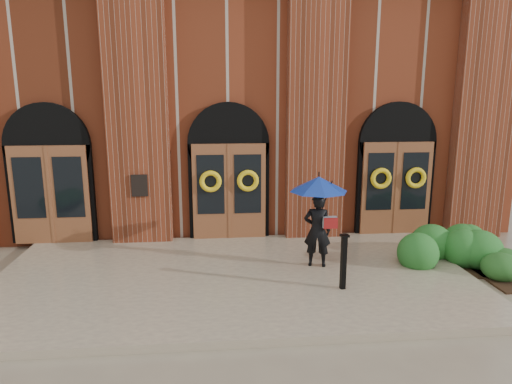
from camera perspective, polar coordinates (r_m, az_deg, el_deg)
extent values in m
plane|color=gray|center=(9.74, -2.68, -11.40)|extent=(90.00, 90.00, 0.00)
cube|color=tan|center=(9.85, -2.73, -10.65)|extent=(10.00, 5.30, 0.15)
cube|color=maroon|center=(17.83, -4.18, 10.88)|extent=(16.00, 12.00, 7.00)
cube|color=black|center=(11.76, -14.36, 0.79)|extent=(0.40, 0.05, 0.55)
cube|color=maroon|center=(11.80, -14.65, 9.87)|extent=(1.50, 0.45, 7.00)
cube|color=maroon|center=(11.95, 7.52, 10.18)|extent=(1.50, 0.45, 7.00)
cube|color=maroon|center=(13.67, 26.51, 9.27)|extent=(1.50, 0.45, 7.00)
cube|color=brown|center=(12.59, -24.29, -0.35)|extent=(1.90, 0.10, 2.50)
cylinder|color=black|center=(12.53, -24.59, 5.38)|extent=(2.10, 0.22, 2.10)
cube|color=brown|center=(11.90, -3.37, 0.06)|extent=(1.90, 0.10, 2.50)
cylinder|color=black|center=(11.85, -3.47, 6.12)|extent=(2.10, 0.22, 2.10)
cube|color=brown|center=(12.86, 17.10, 0.45)|extent=(1.90, 0.10, 2.50)
cylinder|color=black|center=(12.81, 17.21, 6.06)|extent=(2.10, 0.22, 2.10)
torus|color=yellow|center=(11.72, -5.71, 1.32)|extent=(0.57, 0.13, 0.57)
torus|color=yellow|center=(11.75, -1.02, 1.41)|extent=(0.57, 0.13, 0.57)
torus|color=yellow|center=(12.52, 15.36, 1.65)|extent=(0.57, 0.13, 0.57)
torus|color=yellow|center=(12.89, 19.36, 1.68)|extent=(0.57, 0.13, 0.57)
imported|color=black|center=(10.12, 7.67, -4.77)|extent=(0.67, 0.52, 1.63)
cone|color=#133196|center=(9.87, 7.84, 1.00)|extent=(1.53, 1.53, 0.33)
cylinder|color=black|center=(9.93, 8.11, -1.53)|extent=(0.02, 0.02, 0.55)
cube|color=#ACAFB1|center=(9.99, 9.21, -3.74)|extent=(0.33, 0.22, 0.24)
cube|color=maroon|center=(9.91, 9.33, -3.88)|extent=(0.30, 0.10, 0.24)
cube|color=black|center=(9.11, 10.87, -8.70)|extent=(0.11, 0.11, 1.06)
cube|color=black|center=(8.93, 11.02, -5.38)|extent=(0.17, 0.17, 0.04)
ellipsoid|color=#215D21|center=(11.51, 24.18, -6.52)|extent=(3.25, 1.30, 0.83)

